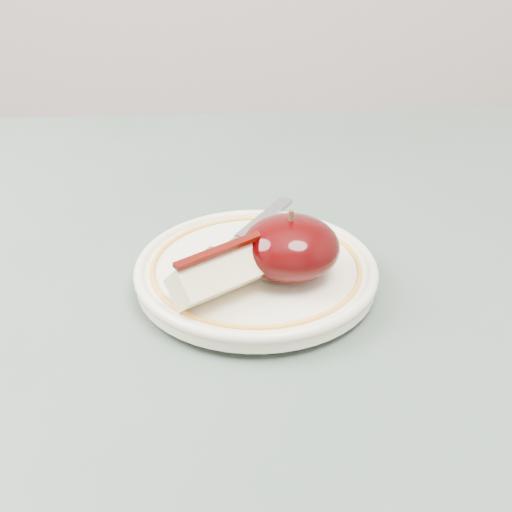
{
  "coord_description": "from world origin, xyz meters",
  "views": [
    {
      "loc": [
        0.05,
        -0.44,
        1.06
      ],
      "look_at": [
        0.08,
        0.04,
        0.78
      ],
      "focal_mm": 50.0,
      "sensor_mm": 36.0,
      "label": 1
    }
  ],
  "objects": [
    {
      "name": "fork",
      "position": [
        0.07,
        0.07,
        0.77
      ],
      "size": [
        0.1,
        0.15,
        0.0
      ],
      "rotation": [
        0.0,
        0.0,
        1.0
      ],
      "color": "gray",
      "rests_on": "plate"
    },
    {
      "name": "apple_wedge",
      "position": [
        0.05,
        0.0,
        0.79
      ],
      "size": [
        0.09,
        0.08,
        0.04
      ],
      "rotation": [
        0.0,
        0.0,
        0.61
      ],
      "color": "beige",
      "rests_on": "plate"
    },
    {
      "name": "apple_half",
      "position": [
        0.1,
        0.03,
        0.79
      ],
      "size": [
        0.08,
        0.07,
        0.05
      ],
      "color": "black",
      "rests_on": "plate"
    },
    {
      "name": "table",
      "position": [
        0.0,
        0.0,
        0.66
      ],
      "size": [
        0.9,
        0.9,
        0.75
      ],
      "color": "brown",
      "rests_on": "ground"
    },
    {
      "name": "plate",
      "position": [
        0.08,
        0.04,
        0.76
      ],
      "size": [
        0.19,
        0.19,
        0.02
      ],
      "color": "beige",
      "rests_on": "table"
    }
  ]
}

